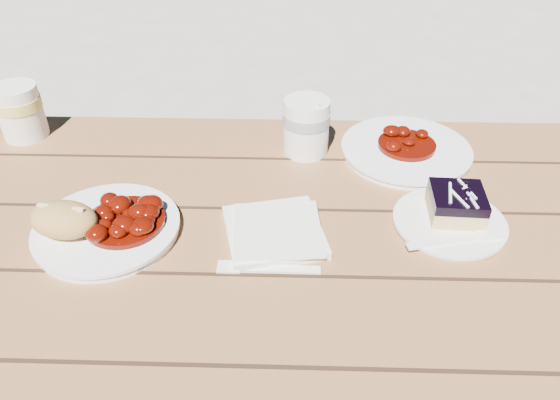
{
  "coord_description": "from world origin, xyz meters",
  "views": [
    {
      "loc": [
        0.05,
        -0.66,
        1.32
      ],
      "look_at": [
        0.03,
        0.03,
        0.81
      ],
      "focal_mm": 35.0,
      "sensor_mm": 36.0,
      "label": 1
    }
  ],
  "objects_px": {
    "dessert_plate": "(449,223)",
    "second_cup": "(20,112)",
    "main_plate": "(107,230)",
    "picnic_table": "(261,308)",
    "second_plate": "(406,151)",
    "bread_roll": "(64,220)",
    "blueberry_cake": "(457,204)",
    "coffee_cup": "(306,127)"
  },
  "relations": [
    {
      "from": "main_plate",
      "to": "second_plate",
      "type": "bearing_deg",
      "value": 26.26
    },
    {
      "from": "dessert_plate",
      "to": "blueberry_cake",
      "type": "relative_size",
      "value": 1.99
    },
    {
      "from": "dessert_plate",
      "to": "coffee_cup",
      "type": "distance_m",
      "value": 0.33
    },
    {
      "from": "blueberry_cake",
      "to": "coffee_cup",
      "type": "relative_size",
      "value": 0.81
    },
    {
      "from": "picnic_table",
      "to": "bread_roll",
      "type": "distance_m",
      "value": 0.36
    },
    {
      "from": "bread_roll",
      "to": "dessert_plate",
      "type": "distance_m",
      "value": 0.62
    },
    {
      "from": "main_plate",
      "to": "dessert_plate",
      "type": "distance_m",
      "value": 0.56
    },
    {
      "from": "coffee_cup",
      "to": "second_cup",
      "type": "xyz_separation_m",
      "value": [
        -0.58,
        0.04,
        0.0
      ]
    },
    {
      "from": "second_plate",
      "to": "blueberry_cake",
      "type": "bearing_deg",
      "value": -76.82
    },
    {
      "from": "main_plate",
      "to": "bread_roll",
      "type": "xyz_separation_m",
      "value": [
        -0.05,
        -0.02,
        0.04
      ]
    },
    {
      "from": "bread_roll",
      "to": "second_cup",
      "type": "xyz_separation_m",
      "value": [
        -0.2,
        0.33,
        0.01
      ]
    },
    {
      "from": "blueberry_cake",
      "to": "second_cup",
      "type": "xyz_separation_m",
      "value": [
        -0.82,
        0.26,
        0.02
      ]
    },
    {
      "from": "coffee_cup",
      "to": "second_cup",
      "type": "bearing_deg",
      "value": 175.57
    },
    {
      "from": "main_plate",
      "to": "second_plate",
      "type": "height_order",
      "value": "same"
    },
    {
      "from": "coffee_cup",
      "to": "second_plate",
      "type": "xyz_separation_m",
      "value": [
        0.2,
        -0.01,
        -0.05
      ]
    },
    {
      "from": "dessert_plate",
      "to": "coffee_cup",
      "type": "bearing_deg",
      "value": 136.15
    },
    {
      "from": "picnic_table",
      "to": "second_plate",
      "type": "xyz_separation_m",
      "value": [
        0.27,
        0.27,
        0.17
      ]
    },
    {
      "from": "main_plate",
      "to": "dessert_plate",
      "type": "height_order",
      "value": "main_plate"
    },
    {
      "from": "main_plate",
      "to": "dessert_plate",
      "type": "relative_size",
      "value": 1.27
    },
    {
      "from": "main_plate",
      "to": "blueberry_cake",
      "type": "distance_m",
      "value": 0.57
    },
    {
      "from": "bread_roll",
      "to": "picnic_table",
      "type": "bearing_deg",
      "value": 2.14
    },
    {
      "from": "blueberry_cake",
      "to": "second_cup",
      "type": "distance_m",
      "value": 0.86
    },
    {
      "from": "picnic_table",
      "to": "second_cup",
      "type": "height_order",
      "value": "second_cup"
    },
    {
      "from": "main_plate",
      "to": "blueberry_cake",
      "type": "height_order",
      "value": "blueberry_cake"
    },
    {
      "from": "picnic_table",
      "to": "blueberry_cake",
      "type": "relative_size",
      "value": 22.31
    },
    {
      "from": "picnic_table",
      "to": "main_plate",
      "type": "distance_m",
      "value": 0.3
    },
    {
      "from": "blueberry_cake",
      "to": "coffee_cup",
      "type": "distance_m",
      "value": 0.32
    },
    {
      "from": "main_plate",
      "to": "dessert_plate",
      "type": "bearing_deg",
      "value": 3.83
    },
    {
      "from": "picnic_table",
      "to": "blueberry_cake",
      "type": "bearing_deg",
      "value": 10.77
    },
    {
      "from": "main_plate",
      "to": "coffee_cup",
      "type": "xyz_separation_m",
      "value": [
        0.32,
        0.26,
        0.05
      ]
    },
    {
      "from": "dessert_plate",
      "to": "second_cup",
      "type": "distance_m",
      "value": 0.86
    },
    {
      "from": "coffee_cup",
      "to": "bread_roll",
      "type": "bearing_deg",
      "value": -143.13
    },
    {
      "from": "dessert_plate",
      "to": "blueberry_cake",
      "type": "xyz_separation_m",
      "value": [
        0.01,
        0.01,
        0.03
      ]
    },
    {
      "from": "main_plate",
      "to": "second_plate",
      "type": "xyz_separation_m",
      "value": [
        0.52,
        0.26,
        0.0
      ]
    },
    {
      "from": "main_plate",
      "to": "picnic_table",
      "type": "bearing_deg",
      "value": -2.05
    },
    {
      "from": "dessert_plate",
      "to": "bread_roll",
      "type": "bearing_deg",
      "value": -174.65
    },
    {
      "from": "second_cup",
      "to": "main_plate",
      "type": "bearing_deg",
      "value": -50.23
    },
    {
      "from": "picnic_table",
      "to": "dessert_plate",
      "type": "height_order",
      "value": "dessert_plate"
    },
    {
      "from": "picnic_table",
      "to": "second_cup",
      "type": "bearing_deg",
      "value": 147.76
    },
    {
      "from": "dessert_plate",
      "to": "second_cup",
      "type": "bearing_deg",
      "value": 161.61
    },
    {
      "from": "blueberry_cake",
      "to": "coffee_cup",
      "type": "xyz_separation_m",
      "value": [
        -0.24,
        0.21,
        0.02
      ]
    },
    {
      "from": "bread_roll",
      "to": "coffee_cup",
      "type": "xyz_separation_m",
      "value": [
        0.38,
        0.28,
        0.01
      ]
    }
  ]
}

